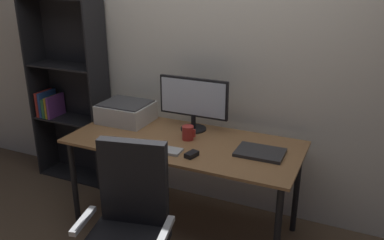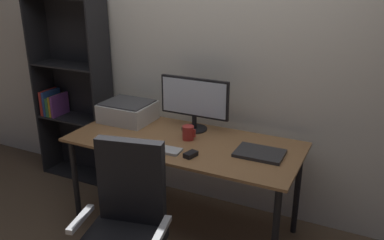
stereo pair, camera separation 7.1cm
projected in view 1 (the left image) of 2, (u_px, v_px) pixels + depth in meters
The scene contains 11 objects.
ground_plane at pixel (184, 227), 3.16m from camera, with size 12.00×12.00×0.00m, color brown.
back_wall at pixel (213, 51), 3.17m from camera, with size 6.40×0.10×2.60m, color silver.
desk at pixel (184, 150), 2.93m from camera, with size 1.69×0.75×0.74m.
monitor at pixel (193, 100), 3.03m from camera, with size 0.55×0.20×0.41m.
keyboard at pixel (161, 149), 2.74m from camera, with size 0.29×0.11×0.02m, color #B7BABC.
mouse at pixel (192, 154), 2.65m from camera, with size 0.06×0.10×0.03m, color black.
coffee_mug at pixel (188, 133), 2.91m from camera, with size 0.10×0.09×0.10m.
laptop at pixel (260, 152), 2.69m from camera, with size 0.32×0.23×0.02m, color #2D2D30.
printer at pixel (126, 112), 3.26m from camera, with size 0.40×0.34×0.16m.
office_chair at pixel (128, 238), 2.29m from camera, with size 0.56×0.55×1.01m.
bookshelf at pixel (69, 94), 3.72m from camera, with size 0.73×0.28×1.69m.
Camera 1 is at (1.16, -2.40, 1.89)m, focal length 37.42 mm.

